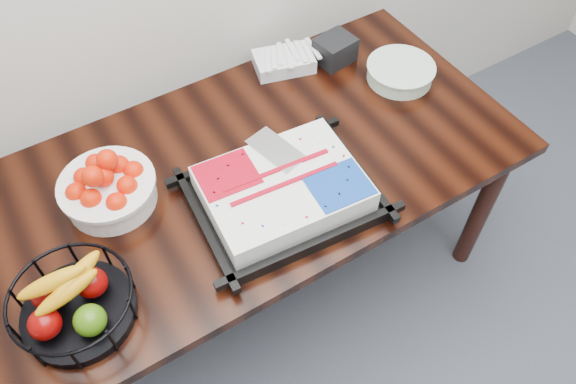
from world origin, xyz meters
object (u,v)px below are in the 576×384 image
table (249,182)px  tangerine_bowl (107,184)px  cake_tray (283,191)px  plate_stack (400,72)px  napkin_box (335,50)px  fruit_basket (73,302)px

table → tangerine_bowl: size_ratio=6.20×
cake_tray → plate_stack: cake_tray is taller
tangerine_bowl → napkin_box: 0.98m
plate_stack → napkin_box: napkin_box is taller
table → cake_tray: cake_tray is taller
table → napkin_box: 0.62m
plate_stack → tangerine_bowl: bearing=179.0°
fruit_basket → cake_tray: bearing=3.4°
table → tangerine_bowl: bearing=167.7°
fruit_basket → napkin_box: bearing=23.6°
plate_stack → cake_tray: bearing=-158.7°
fruit_basket → table: bearing=19.6°
tangerine_bowl → plate_stack: bearing=-1.0°
fruit_basket → napkin_box: fruit_basket is taller
fruit_basket → tangerine_bowl: bearing=56.4°
cake_tray → tangerine_bowl: 0.52m
fruit_basket → napkin_box: size_ratio=2.37×
table → plate_stack: 0.69m
fruit_basket → plate_stack: bearing=12.7°
napkin_box → fruit_basket: bearing=-156.4°
tangerine_bowl → plate_stack: tangerine_bowl is taller
plate_stack → table: bearing=-174.0°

